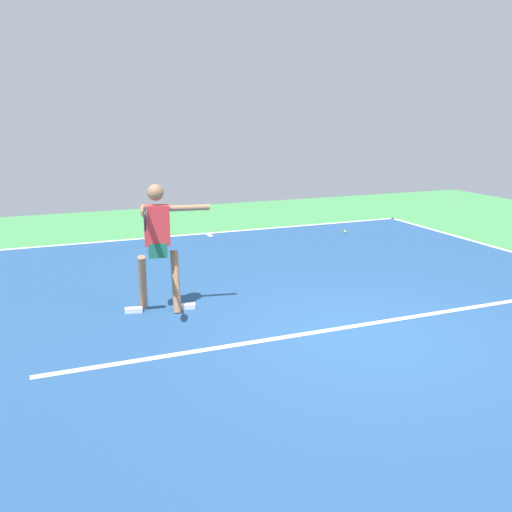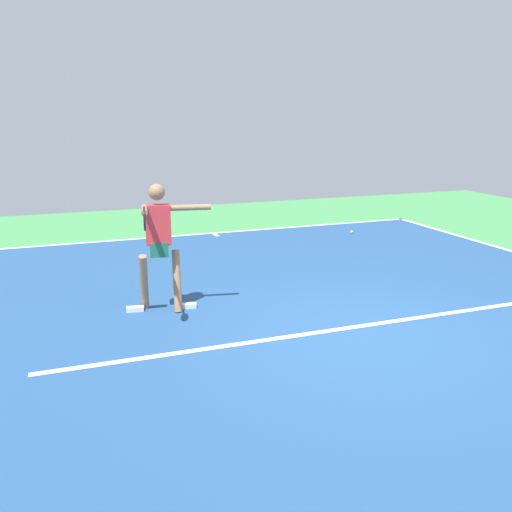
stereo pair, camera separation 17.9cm
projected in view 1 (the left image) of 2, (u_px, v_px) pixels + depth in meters
ground_plane at (363, 335)px, 7.00m from camera, size 21.33×21.33×0.00m
court_surface at (363, 334)px, 7.00m from camera, size 10.32×13.30×0.00m
court_line_baseline_near at (207, 233)px, 12.94m from camera, size 10.32×0.10×0.01m
court_line_service at (351, 327)px, 7.26m from camera, size 7.74×0.10×0.01m
court_line_centre_mark at (209, 235)px, 12.76m from camera, size 0.10×0.30×0.01m
tennis_player at (158, 240)px, 7.57m from camera, size 1.20×1.25×1.79m
tennis_ball_by_sideline at (345, 232)px, 12.98m from camera, size 0.07×0.07×0.07m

